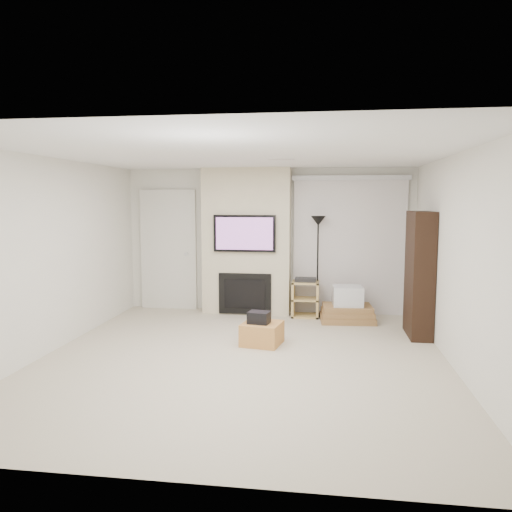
# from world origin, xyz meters

# --- Properties ---
(floor) EXTENTS (5.00, 5.50, 0.00)m
(floor) POSITION_xyz_m (0.00, 0.00, 0.00)
(floor) COLOR beige
(floor) RESTS_ON ground
(ceiling) EXTENTS (5.00, 5.50, 0.00)m
(ceiling) POSITION_xyz_m (0.00, 0.00, 2.50)
(ceiling) COLOR white
(ceiling) RESTS_ON wall_back
(wall_back) EXTENTS (5.00, 0.00, 2.50)m
(wall_back) POSITION_xyz_m (0.00, 2.75, 1.25)
(wall_back) COLOR silver
(wall_back) RESTS_ON ground
(wall_front) EXTENTS (5.00, 0.00, 2.50)m
(wall_front) POSITION_xyz_m (0.00, -2.75, 1.25)
(wall_front) COLOR silver
(wall_front) RESTS_ON ground
(wall_left) EXTENTS (0.00, 5.50, 2.50)m
(wall_left) POSITION_xyz_m (-2.50, 0.00, 1.25)
(wall_left) COLOR silver
(wall_left) RESTS_ON ground
(wall_right) EXTENTS (0.00, 5.50, 2.50)m
(wall_right) POSITION_xyz_m (2.50, 0.00, 1.25)
(wall_right) COLOR silver
(wall_right) RESTS_ON ground
(hvac_vent) EXTENTS (0.35, 0.18, 0.01)m
(hvac_vent) POSITION_xyz_m (0.40, 0.80, 2.50)
(hvac_vent) COLOR silver
(hvac_vent) RESTS_ON ceiling
(ottoman) EXTENTS (0.58, 0.58, 0.30)m
(ottoman) POSITION_xyz_m (0.16, 0.66, 0.15)
(ottoman) COLOR #CC8945
(ottoman) RESTS_ON floor
(black_bag) EXTENTS (0.32, 0.27, 0.16)m
(black_bag) POSITION_xyz_m (0.12, 0.62, 0.38)
(black_bag) COLOR black
(black_bag) RESTS_ON ottoman
(fireplace_wall) EXTENTS (1.50, 0.47, 2.50)m
(fireplace_wall) POSITION_xyz_m (-0.35, 2.54, 1.24)
(fireplace_wall) COLOR beige
(fireplace_wall) RESTS_ON floor
(entry_door) EXTENTS (1.02, 0.11, 2.14)m
(entry_door) POSITION_xyz_m (-1.80, 2.71, 1.05)
(entry_door) COLOR silver
(entry_door) RESTS_ON floor
(vertical_blinds) EXTENTS (1.98, 0.10, 2.37)m
(vertical_blinds) POSITION_xyz_m (1.40, 2.70, 1.27)
(vertical_blinds) COLOR silver
(vertical_blinds) RESTS_ON floor
(floor_lamp) EXTENTS (0.25, 0.25, 1.69)m
(floor_lamp) POSITION_xyz_m (0.87, 2.47, 1.33)
(floor_lamp) COLOR black
(floor_lamp) RESTS_ON floor
(av_stand) EXTENTS (0.45, 0.38, 0.66)m
(av_stand) POSITION_xyz_m (0.67, 2.37, 0.35)
(av_stand) COLOR tan
(av_stand) RESTS_ON floor
(box_stack) EXTENTS (0.90, 0.71, 0.58)m
(box_stack) POSITION_xyz_m (1.36, 2.15, 0.22)
(box_stack) COLOR olive
(box_stack) RESTS_ON floor
(bookshelf) EXTENTS (0.30, 0.80, 1.80)m
(bookshelf) POSITION_xyz_m (2.34, 1.41, 0.90)
(bookshelf) COLOR black
(bookshelf) RESTS_ON floor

